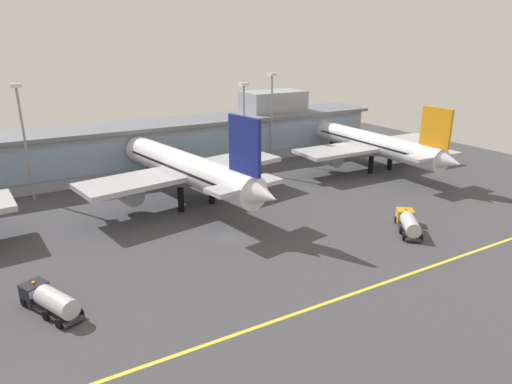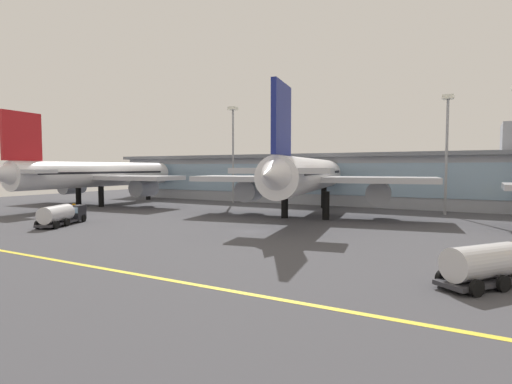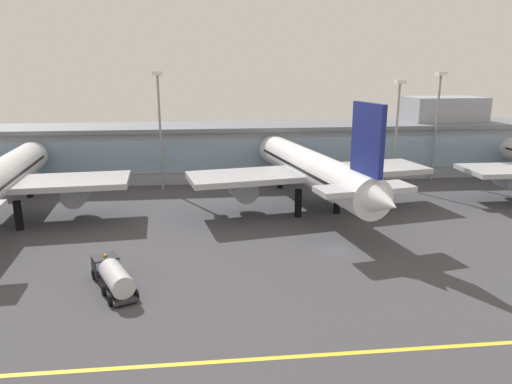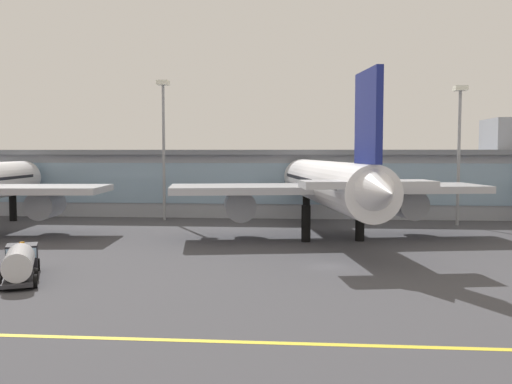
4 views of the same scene
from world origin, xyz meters
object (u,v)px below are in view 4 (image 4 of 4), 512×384
service_truck_far (20,261)px  apron_light_mast_west (164,128)px  apron_light_mast_centre (459,132)px  airliner_near_right (328,184)px

service_truck_far → apron_light_mast_west: 44.00m
service_truck_far → apron_light_mast_centre: size_ratio=0.46×
airliner_near_right → apron_light_mast_west: apron_light_mast_west is taller
airliner_near_right → apron_light_mast_west: size_ratio=2.22×
apron_light_mast_centre → airliner_near_right: bearing=-144.5°
airliner_near_right → apron_light_mast_centre: 24.81m
service_truck_far → airliner_near_right: bearing=-70.7°
airliner_near_right → service_truck_far: bearing=123.5°
apron_light_mast_west → airliner_near_right: bearing=-33.4°
airliner_near_right → apron_light_mast_centre: apron_light_mast_centre is taller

